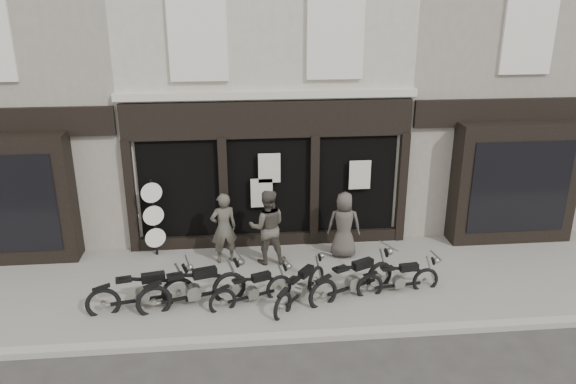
{
  "coord_description": "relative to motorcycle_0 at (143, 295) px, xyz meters",
  "views": [
    {
      "loc": [
        -0.83,
        -10.48,
        6.44
      ],
      "look_at": [
        0.35,
        1.6,
        2.04
      ],
      "focal_mm": 35.0,
      "sensor_mm": 36.0,
      "label": 1
    }
  ],
  "objects": [
    {
      "name": "man_right",
      "position": [
        4.64,
        2.01,
        0.53
      ],
      "size": [
        0.9,
        0.67,
        1.68
      ],
      "primitive_type": "imported",
      "rotation": [
        0.0,
        0.0,
        2.97
      ],
      "color": "#403C36",
      "rests_on": "pavement"
    },
    {
      "name": "central_building",
      "position": [
        2.86,
        5.9,
        3.65
      ],
      "size": [
        7.3,
        6.22,
        8.34
      ],
      "color": "#BCB5A1",
      "rests_on": "ground"
    },
    {
      "name": "pavement",
      "position": [
        2.86,
        0.85,
        -0.37
      ],
      "size": [
        30.0,
        4.2,
        0.12
      ],
      "primitive_type": "cube",
      "color": "slate",
      "rests_on": "ground_plane"
    },
    {
      "name": "motorcycle_4",
      "position": [
        4.49,
        0.1,
        0.0
      ],
      "size": [
        2.08,
        1.25,
        1.08
      ],
      "rotation": [
        0.0,
        0.0,
        0.45
      ],
      "color": "black",
      "rests_on": "ground"
    },
    {
      "name": "motorcycle_1",
      "position": [
        1.06,
        0.01,
        0.02
      ],
      "size": [
        2.29,
        0.96,
        1.12
      ],
      "rotation": [
        0.0,
        0.0,
        0.27
      ],
      "color": "black",
      "rests_on": "ground"
    },
    {
      "name": "man_left",
      "position": [
        1.69,
        2.0,
        0.58
      ],
      "size": [
        0.73,
        0.58,
        1.77
      ],
      "primitive_type": "imported",
      "rotation": [
        0.0,
        0.0,
        3.4
      ],
      "color": "#423F36",
      "rests_on": "pavement"
    },
    {
      "name": "advert_sign_post",
      "position": [
        -0.03,
        2.51,
        0.6
      ],
      "size": [
        0.5,
        0.33,
        2.12
      ],
      "rotation": [
        0.0,
        0.0,
        0.34
      ],
      "color": "black",
      "rests_on": "ground"
    },
    {
      "name": "motorcycle_5",
      "position": [
        5.53,
        0.15,
        -0.06
      ],
      "size": [
        1.93,
        0.54,
        0.92
      ],
      "rotation": [
        0.0,
        0.0,
        0.13
      ],
      "color": "black",
      "rests_on": "ground"
    },
    {
      "name": "ground_plane",
      "position": [
        2.86,
        -0.05,
        -0.43
      ],
      "size": [
        90.0,
        90.0,
        0.0
      ],
      "primitive_type": "plane",
      "color": "#2D2B28",
      "rests_on": "ground"
    },
    {
      "name": "motorcycle_3",
      "position": [
        3.33,
        -0.02,
        -0.05
      ],
      "size": [
        1.42,
        1.69,
        0.95
      ],
      "rotation": [
        0.0,
        0.0,
        0.9
      ],
      "color": "black",
      "rests_on": "ground"
    },
    {
      "name": "motorcycle_2",
      "position": [
        2.29,
        -0.0,
        -0.06
      ],
      "size": [
        1.82,
        0.94,
        0.92
      ],
      "rotation": [
        0.0,
        0.0,
        0.37
      ],
      "color": "black",
      "rests_on": "ground"
    },
    {
      "name": "kerb",
      "position": [
        2.86,
        -1.3,
        -0.36
      ],
      "size": [
        30.0,
        0.25,
        0.13
      ],
      "primitive_type": "cube",
      "color": "gray",
      "rests_on": "ground_plane"
    },
    {
      "name": "man_centre",
      "position": [
        2.73,
        1.87,
        0.62
      ],
      "size": [
        0.9,
        0.7,
        1.86
      ],
      "primitive_type": "imported",
      "rotation": [
        0.0,
        0.0,
        3.14
      ],
      "color": "#454138",
      "rests_on": "pavement"
    },
    {
      "name": "neighbour_right",
      "position": [
        9.21,
        5.85,
        3.61
      ],
      "size": [
        5.6,
        6.73,
        8.34
      ],
      "color": "gray",
      "rests_on": "ground"
    },
    {
      "name": "neighbour_left",
      "position": [
        -3.49,
        5.85,
        3.61
      ],
      "size": [
        5.6,
        6.73,
        8.34
      ],
      "color": "gray",
      "rests_on": "ground"
    },
    {
      "name": "motorcycle_0",
      "position": [
        0.0,
        0.0,
        0.0
      ],
      "size": [
        2.22,
        0.78,
        1.07
      ],
      "rotation": [
        0.0,
        0.0,
        0.21
      ],
      "color": "black",
      "rests_on": "ground"
    }
  ]
}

